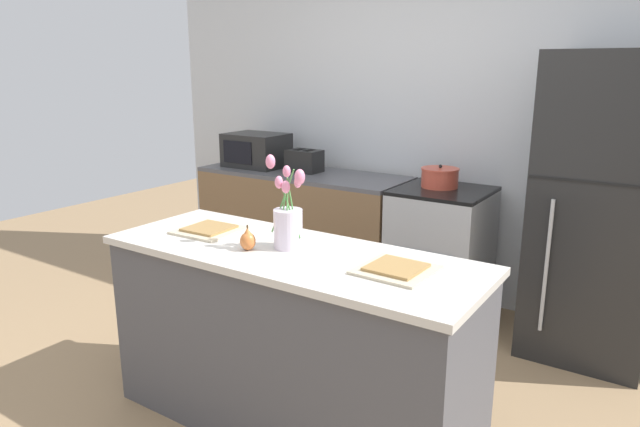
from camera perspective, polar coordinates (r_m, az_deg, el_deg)
ground_plane at (r=3.00m, az=-2.82°, el=-20.20°), size 10.00×10.00×0.00m
back_wall at (r=4.25m, az=13.33°, el=9.33°), size 5.20×0.08×2.70m
kitchen_island at (r=2.77m, az=-2.94°, el=-12.53°), size 1.80×0.66×0.89m
back_counter at (r=4.56m, az=-1.72°, el=-1.44°), size 1.68×0.60×0.91m
stove_range at (r=4.03m, az=11.91°, el=-3.92°), size 0.60×0.61×0.91m
refrigerator at (r=3.69m, az=26.08°, el=0.34°), size 0.68×0.67×1.79m
flower_vase at (r=2.60m, az=-3.24°, el=-0.71°), size 0.21×0.13×0.42m
pear_figurine at (r=2.61m, az=-7.24°, el=-2.66°), size 0.07×0.07×0.12m
plate_setting_left at (r=2.94m, az=-11.02°, el=-1.58°), size 0.30×0.30×0.02m
plate_setting_right at (r=2.35m, az=7.62°, el=-5.52°), size 0.30×0.30×0.02m
toaster at (r=4.45m, az=-1.58°, el=5.29°), size 0.28×0.18×0.17m
cooking_pot at (r=3.96m, az=11.89°, el=3.54°), size 0.26×0.26×0.16m
microwave at (r=4.71m, az=-6.39°, el=6.33°), size 0.48×0.37×0.27m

